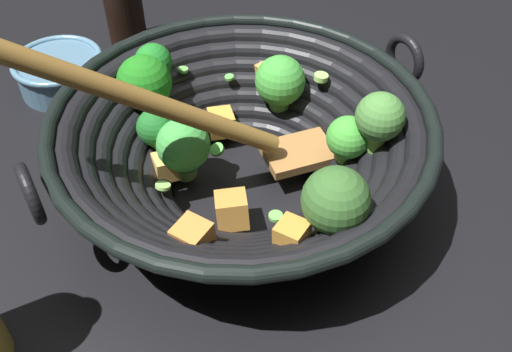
# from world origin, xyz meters

# --- Properties ---
(ground_plane) EXTENTS (4.00, 4.00, 0.00)m
(ground_plane) POSITION_xyz_m (0.00, 0.00, 0.00)
(ground_plane) COLOR black
(wok) EXTENTS (0.36, 0.36, 0.23)m
(wok) POSITION_xyz_m (0.00, -0.00, 0.07)
(wok) COLOR black
(wok) RESTS_ON ground
(prep_bowl) EXTENTS (0.11, 0.11, 0.05)m
(prep_bowl) POSITION_xyz_m (0.28, -0.10, 0.02)
(prep_bowl) COLOR slate
(prep_bowl) RESTS_ON ground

